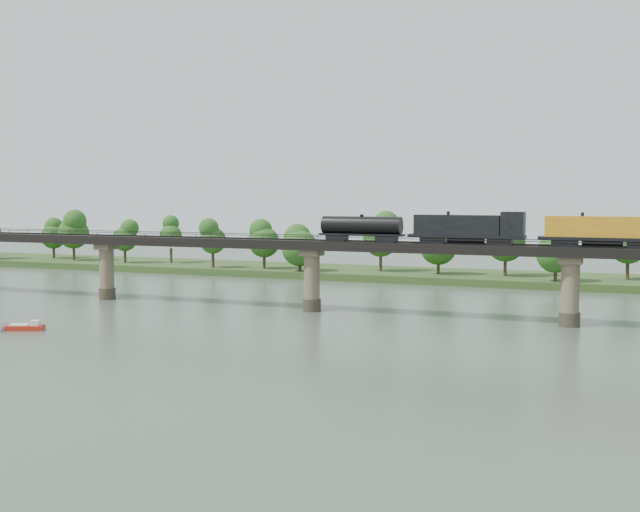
% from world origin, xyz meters
% --- Properties ---
extents(ground, '(400.00, 400.00, 0.00)m').
position_xyz_m(ground, '(0.00, 0.00, 0.00)').
color(ground, '#394939').
rests_on(ground, ground).
extents(far_bank, '(300.00, 24.00, 1.60)m').
position_xyz_m(far_bank, '(0.00, 85.00, 0.80)').
color(far_bank, '#2B461C').
rests_on(far_bank, ground).
extents(bridge, '(236.00, 30.00, 11.50)m').
position_xyz_m(bridge, '(0.00, 30.00, 5.46)').
color(bridge, '#473A2D').
rests_on(bridge, ground).
extents(bridge_superstructure, '(220.00, 4.90, 0.75)m').
position_xyz_m(bridge_superstructure, '(0.00, 30.00, 11.79)').
color(bridge_superstructure, black).
rests_on(bridge_superstructure, bridge).
extents(far_treeline, '(289.06, 17.54, 13.60)m').
position_xyz_m(far_treeline, '(-8.21, 80.52, 8.83)').
color(far_treeline, '#382619').
rests_on(far_treeline, far_bank).
extents(freight_train, '(70.47, 2.75, 4.85)m').
position_xyz_m(freight_train, '(37.92, 30.00, 13.82)').
color(freight_train, black).
rests_on(freight_train, bridge).
extents(motorboat, '(5.30, 3.54, 1.40)m').
position_xyz_m(motorboat, '(-29.89, -1.79, 0.48)').
color(motorboat, red).
rests_on(motorboat, ground).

